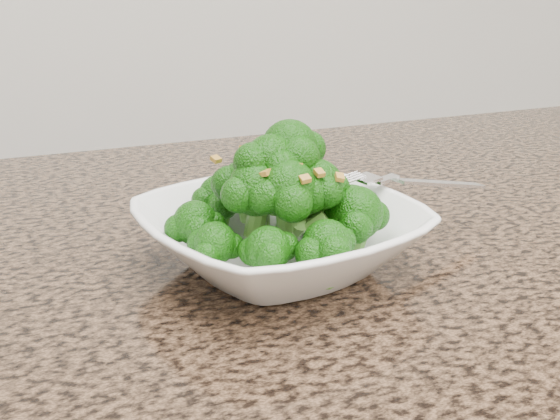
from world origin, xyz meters
name	(u,v)px	position (x,y,z in m)	size (l,w,h in m)	color
granite_counter	(433,295)	(0.00, 0.30, 0.89)	(1.64, 1.04, 0.03)	brown
bowl	(280,237)	(-0.11, 0.37, 0.93)	(0.22, 0.22, 0.05)	white
broccoli_pile	(280,159)	(-0.11, 0.37, 0.99)	(0.19, 0.19, 0.08)	#15590A
garlic_topping	(280,106)	(-0.11, 0.37, 1.03)	(0.11, 0.11, 0.01)	gold
fork	(390,179)	(0.01, 0.38, 0.96)	(0.18, 0.03, 0.01)	silver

